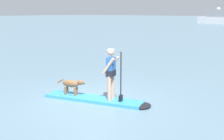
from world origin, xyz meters
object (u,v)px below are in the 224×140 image
at_px(paddleboard, 99,100).
at_px(dog, 72,84).
at_px(moored_boat_center, 221,18).
at_px(person_paddler, 111,71).

distance_m(paddleboard, dog, 1.14).
bearing_deg(dog, moored_boat_center, 105.38).
distance_m(paddleboard, person_paddler, 1.13).
relative_size(paddleboard, person_paddler, 2.22).
relative_size(paddleboard, moored_boat_center, 0.29).
xyz_separation_m(paddleboard, moored_boat_center, (-19.74, 67.79, 1.24)).
xyz_separation_m(paddleboard, person_paddler, (0.42, 0.12, 1.04)).
height_order(paddleboard, moored_boat_center, moored_boat_center).
height_order(person_paddler, moored_boat_center, moored_boat_center).
bearing_deg(dog, paddleboard, 16.21).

